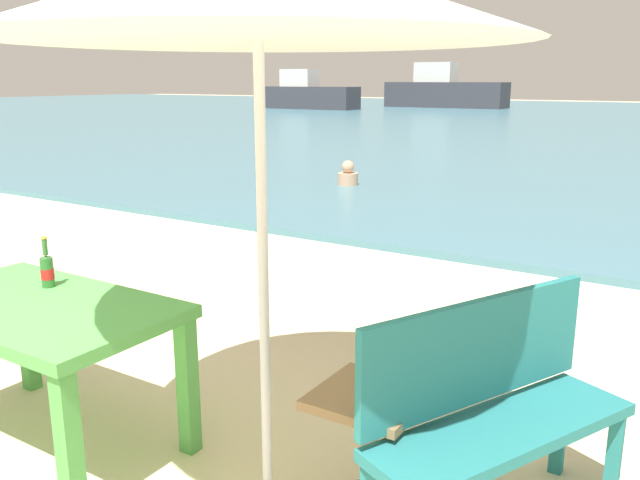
# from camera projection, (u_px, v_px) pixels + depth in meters

# --- Properties ---
(picnic_table_green) EXTENTS (1.40, 0.80, 0.76)m
(picnic_table_green) POSITION_uv_depth(u_px,v_px,m) (38.00, 324.00, 3.18)
(picnic_table_green) COLOR #4C9E47
(picnic_table_green) RESTS_ON ground_plane
(beer_bottle_amber) EXTENTS (0.07, 0.07, 0.26)m
(beer_bottle_amber) POSITION_uv_depth(u_px,v_px,m) (47.00, 269.00, 3.36)
(beer_bottle_amber) COLOR #2D662D
(beer_bottle_amber) RESTS_ON picnic_table_green
(side_table_wood) EXTENTS (0.44, 0.44, 0.54)m
(side_table_wood) POSITION_uv_depth(u_px,v_px,m) (369.00, 434.00, 2.76)
(side_table_wood) COLOR olive
(side_table_wood) RESTS_ON ground_plane
(bench_teal_center) EXTENTS (0.83, 1.24, 0.95)m
(bench_teal_center) POSITION_uv_depth(u_px,v_px,m) (492.00, 403.00, 2.63)
(bench_teal_center) COLOR #237275
(bench_teal_center) RESTS_ON ground_plane
(swimmer_person) EXTENTS (0.34, 0.34, 0.41)m
(swimmer_person) POSITION_uv_depth(u_px,v_px,m) (348.00, 175.00, 10.96)
(swimmer_person) COLOR tan
(swimmer_person) RESTS_ON sea_water
(boat_fishing_trawler) EXTENTS (7.57, 2.06, 2.75)m
(boat_fishing_trawler) POSITION_uv_depth(u_px,v_px,m) (444.00, 91.00, 41.12)
(boat_fishing_trawler) COLOR #38383F
(boat_fishing_trawler) RESTS_ON sea_water
(boat_tanker) EXTENTS (6.34, 1.73, 2.31)m
(boat_tanker) POSITION_uv_depth(u_px,v_px,m) (306.00, 95.00, 39.28)
(boat_tanker) COLOR #38383F
(boat_tanker) RESTS_ON sea_water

